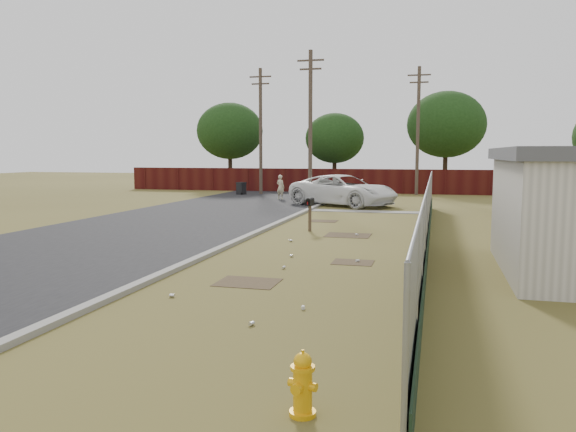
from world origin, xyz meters
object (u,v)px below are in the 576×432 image
(mailbox, at_px, (310,205))
(pickup_truck, at_px, (343,190))
(fire_hydrant, at_px, (302,385))
(trash_bin, at_px, (241,188))
(pedestrian, at_px, (280,187))

(mailbox, height_order, pickup_truck, pickup_truck)
(pickup_truck, bearing_deg, fire_hydrant, -144.96)
(mailbox, height_order, trash_bin, mailbox)
(pickup_truck, relative_size, pedestrian, 3.98)
(fire_hydrant, height_order, mailbox, mailbox)
(pedestrian, bearing_deg, trash_bin, -19.98)
(pickup_truck, height_order, pedestrian, pickup_truck)
(mailbox, bearing_deg, trash_bin, 117.14)
(mailbox, height_order, pedestrian, pedestrian)
(pedestrian, bearing_deg, fire_hydrant, 126.70)
(pickup_truck, relative_size, trash_bin, 7.10)
(pickup_truck, bearing_deg, mailbox, -150.68)
(pedestrian, xyz_separation_m, trash_bin, (-3.85, 3.31, -0.34))
(mailbox, bearing_deg, pedestrian, 109.81)
(mailbox, xyz_separation_m, pedestrian, (-5.09, 14.14, -0.23))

